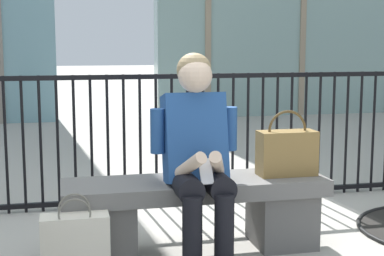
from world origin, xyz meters
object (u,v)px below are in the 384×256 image
shopping_bag (75,247)px  stone_bench (196,208)px  seated_person_with_phone (198,151)px  handbag_on_bench (287,152)px

shopping_bag → stone_bench: bearing=21.8°
seated_person_with_phone → shopping_bag: seated_person_with_phone is taller
seated_person_with_phone → handbag_on_bench: bearing=11.2°
handbag_on_bench → shopping_bag: bearing=-167.9°
stone_bench → shopping_bag: size_ratio=3.42×
stone_bench → shopping_bag: 0.79m
seated_person_with_phone → shopping_bag: bearing=-167.1°
shopping_bag → handbag_on_bench: bearing=12.1°
stone_bench → seated_person_with_phone: 0.40m
handbag_on_bench → shopping_bag: size_ratio=0.87×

